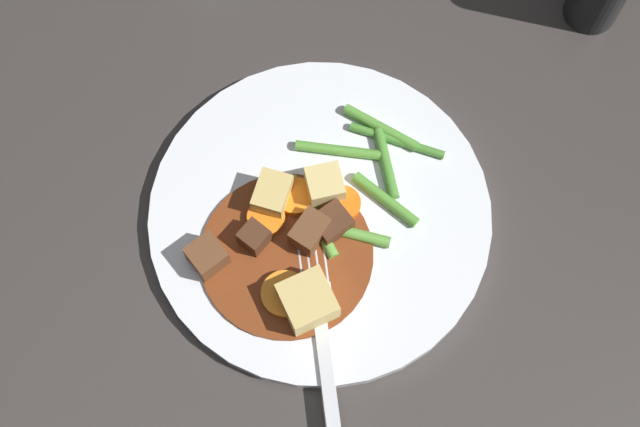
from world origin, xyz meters
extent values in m
plane|color=#383330|center=(0.00, 0.00, 0.00)|extent=(3.00, 3.00, 0.00)
cylinder|color=white|center=(0.00, 0.00, 0.01)|extent=(0.26, 0.26, 0.01)
cylinder|color=brown|center=(0.04, 0.01, 0.01)|extent=(0.13, 0.13, 0.00)
cylinder|color=orange|center=(0.01, -0.02, 0.02)|extent=(0.03, 0.03, 0.01)
cylinder|color=orange|center=(-0.02, 0.01, 0.02)|extent=(0.04, 0.04, 0.01)
cylinder|color=orange|center=(0.04, -0.02, 0.02)|extent=(0.04, 0.04, 0.01)
cylinder|color=orange|center=(0.06, 0.04, 0.02)|extent=(0.05, 0.05, 0.01)
cube|color=#E5CC7A|center=(-0.01, -0.01, 0.03)|extent=(0.04, 0.04, 0.03)
cube|color=#DBBC6B|center=(0.02, -0.03, 0.02)|extent=(0.04, 0.04, 0.02)
cube|color=#DBBC6B|center=(0.05, 0.05, 0.03)|extent=(0.04, 0.04, 0.03)
cube|color=#4C2B19|center=(0.05, -0.01, 0.02)|extent=(0.02, 0.02, 0.02)
cube|color=brown|center=(0.09, -0.02, 0.02)|extent=(0.02, 0.03, 0.02)
cube|color=brown|center=(0.02, 0.01, 0.02)|extent=(0.03, 0.03, 0.02)
cube|color=#4C2B19|center=(0.00, 0.01, 0.02)|extent=(0.03, 0.02, 0.02)
cylinder|color=#599E38|center=(-0.05, 0.02, 0.02)|extent=(0.02, 0.06, 0.01)
cylinder|color=#599E38|center=(-0.04, -0.03, 0.02)|extent=(0.06, 0.06, 0.01)
cylinder|color=#599E38|center=(-0.08, -0.03, 0.02)|extent=(0.03, 0.06, 0.01)
cylinder|color=#66AD42|center=(0.01, 0.00, 0.02)|extent=(0.02, 0.07, 0.01)
cylinder|color=#4C8E33|center=(-0.06, 0.00, 0.02)|extent=(0.03, 0.06, 0.01)
cylinder|color=#66AD42|center=(-0.01, 0.02, 0.02)|extent=(0.05, 0.06, 0.01)
cylinder|color=#4C8E33|center=(-0.08, -0.01, 0.02)|extent=(0.05, 0.07, 0.01)
cube|color=silver|center=(0.08, 0.11, 0.01)|extent=(0.07, 0.10, 0.00)
cube|color=silver|center=(0.04, 0.05, 0.01)|extent=(0.03, 0.03, 0.00)
cylinder|color=silver|center=(0.02, 0.03, 0.01)|extent=(0.02, 0.04, 0.00)
cylinder|color=silver|center=(0.02, 0.03, 0.01)|extent=(0.02, 0.04, 0.00)
cylinder|color=silver|center=(0.03, 0.02, 0.01)|extent=(0.02, 0.04, 0.00)
cylinder|color=silver|center=(0.03, 0.02, 0.01)|extent=(0.02, 0.04, 0.00)
camera|label=1|loc=(0.14, 0.18, 0.65)|focal=49.72mm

